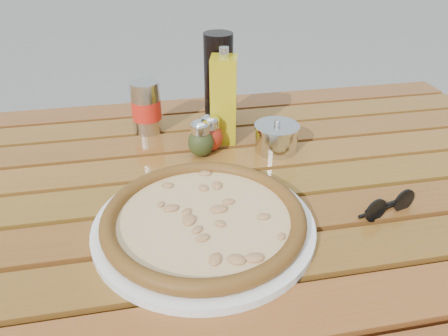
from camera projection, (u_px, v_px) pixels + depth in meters
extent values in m
cube|color=#351D0C|center=(390.00, 203.00, 1.46)|extent=(0.06, 0.06, 0.70)
cube|color=#391B0D|center=(226.00, 208.00, 0.85)|extent=(1.36, 0.86, 0.04)
cube|color=#5D2C10|center=(271.00, 322.00, 0.57)|extent=(1.40, 0.09, 0.03)
cube|color=#532F0E|center=(252.00, 268.00, 0.66)|extent=(1.40, 0.09, 0.03)
cube|color=#522A0E|center=(238.00, 227.00, 0.74)|extent=(1.40, 0.09, 0.03)
cube|color=#56340F|center=(226.00, 194.00, 0.83)|extent=(1.40, 0.09, 0.03)
cube|color=#5C3310|center=(217.00, 167.00, 0.91)|extent=(1.40, 0.09, 0.03)
cube|color=#552D0F|center=(209.00, 144.00, 1.00)|extent=(1.40, 0.09, 0.03)
cube|color=#55310F|center=(202.00, 126.00, 1.08)|extent=(1.40, 0.09, 0.03)
cube|color=#52280E|center=(196.00, 110.00, 1.17)|extent=(1.40, 0.09, 0.03)
cylinder|color=white|center=(204.00, 226.00, 0.71)|extent=(0.41, 0.41, 0.01)
cylinder|color=#FDE8B5|center=(204.00, 220.00, 0.70)|extent=(0.31, 0.31, 0.01)
torus|color=black|center=(204.00, 217.00, 0.70)|extent=(0.33, 0.33, 0.03)
ellipsoid|color=red|center=(210.00, 137.00, 0.93)|extent=(0.07, 0.07, 0.06)
cylinder|color=silver|center=(210.00, 123.00, 0.92)|extent=(0.05, 0.05, 0.02)
ellipsoid|color=silver|center=(210.00, 119.00, 0.91)|extent=(0.05, 0.05, 0.02)
ellipsoid|color=#3C451B|center=(201.00, 142.00, 0.91)|extent=(0.07, 0.07, 0.06)
cylinder|color=silver|center=(200.00, 128.00, 0.89)|extent=(0.05, 0.05, 0.02)
ellipsoid|color=white|center=(200.00, 124.00, 0.89)|extent=(0.05, 0.05, 0.02)
cylinder|color=black|center=(219.00, 82.00, 0.99)|extent=(0.07, 0.07, 0.22)
cylinder|color=#BAB9BE|center=(146.00, 107.00, 0.99)|extent=(0.08, 0.08, 0.12)
cylinder|color=red|center=(146.00, 109.00, 1.00)|extent=(0.08, 0.08, 0.04)
cube|color=#AF9B12|center=(224.00, 100.00, 0.94)|extent=(0.07, 0.07, 0.19)
cylinder|color=silver|center=(224.00, 52.00, 0.88)|extent=(0.02, 0.02, 0.02)
cylinder|color=silver|center=(276.00, 139.00, 0.93)|extent=(0.11, 0.11, 0.05)
cylinder|color=silver|center=(277.00, 127.00, 0.92)|extent=(0.12, 0.12, 0.01)
sphere|color=silver|center=(277.00, 123.00, 0.91)|extent=(0.02, 0.02, 0.01)
cylinder|color=black|center=(376.00, 211.00, 0.73)|extent=(0.04, 0.02, 0.04)
cylinder|color=black|center=(404.00, 201.00, 0.75)|extent=(0.04, 0.02, 0.04)
cube|color=black|center=(391.00, 204.00, 0.74)|extent=(0.02, 0.01, 0.00)
cube|color=black|center=(379.00, 210.00, 0.75)|extent=(0.09, 0.03, 0.00)
cube|color=black|center=(385.00, 205.00, 0.76)|extent=(0.09, 0.03, 0.00)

